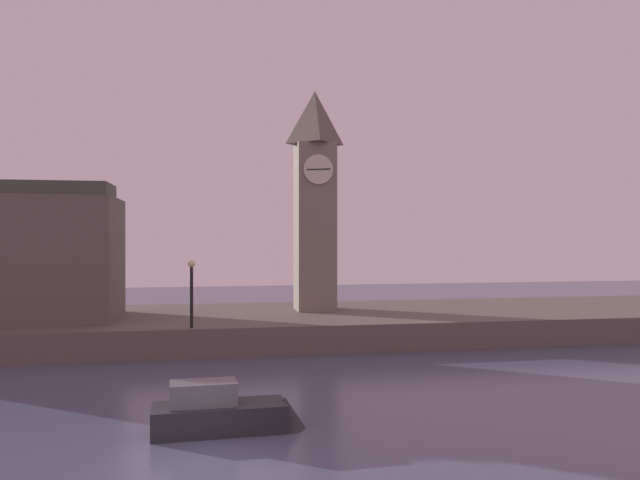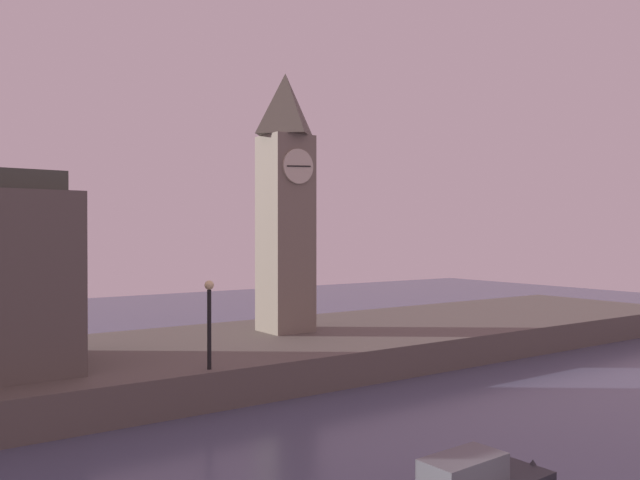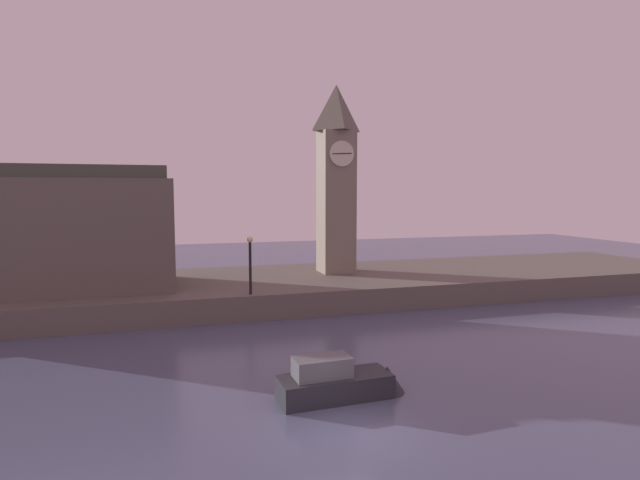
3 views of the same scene
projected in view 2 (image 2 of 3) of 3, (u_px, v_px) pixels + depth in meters
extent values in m
cube|color=#5B544C|center=(172.00, 363.00, 28.90)|extent=(70.00, 12.00, 1.50)
cube|color=slate|center=(285.00, 234.00, 33.53)|extent=(2.36, 2.36, 10.30)
cylinder|color=beige|center=(298.00, 166.00, 32.48)|extent=(1.79, 0.12, 1.79)
cube|color=black|center=(299.00, 166.00, 32.42)|extent=(1.44, 0.04, 0.13)
pyramid|color=#554E43|center=(285.00, 105.00, 33.47)|extent=(2.60, 2.60, 3.31)
cylinder|color=black|center=(209.00, 330.00, 24.09)|extent=(0.16, 0.16, 3.02)
sphere|color=#F2E099|center=(209.00, 285.00, 24.07)|extent=(0.36, 0.36, 0.36)
cube|color=#515156|center=(463.00, 472.00, 14.47)|extent=(2.08, 1.15, 0.71)
cone|color=#232328|center=(533.00, 480.00, 15.93)|extent=(1.42, 1.42, 1.02)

